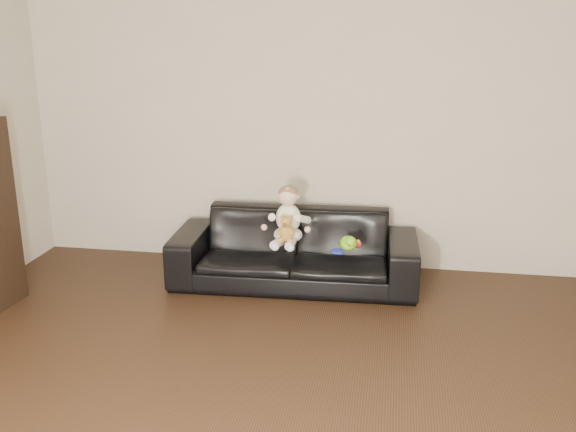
% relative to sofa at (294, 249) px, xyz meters
% --- Properties ---
extents(wall_back, '(5.00, 0.00, 5.00)m').
position_rel_sofa_xyz_m(wall_back, '(0.04, 0.50, 1.01)').
color(wall_back, '#BFB5A1').
rests_on(wall_back, ground).
extents(sofa, '(2.04, 0.86, 0.59)m').
position_rel_sofa_xyz_m(sofa, '(0.00, 0.00, 0.00)').
color(sofa, black).
rests_on(sofa, floor).
extents(baby, '(0.33, 0.40, 0.47)m').
position_rel_sofa_xyz_m(baby, '(-0.04, -0.11, 0.30)').
color(baby, '#F9D3D2').
rests_on(baby, sofa).
extents(teddy_bear, '(0.14, 0.14, 0.21)m').
position_rel_sofa_xyz_m(teddy_bear, '(-0.03, -0.25, 0.25)').
color(teddy_bear, '#A77D2F').
rests_on(teddy_bear, sofa).
extents(toy_green, '(0.14, 0.17, 0.11)m').
position_rel_sofa_xyz_m(toy_green, '(0.46, -0.21, 0.15)').
color(toy_green, '#7AD719').
rests_on(toy_green, sofa).
extents(toy_rattle, '(0.08, 0.08, 0.06)m').
position_rel_sofa_xyz_m(toy_rattle, '(0.53, -0.15, 0.12)').
color(toy_rattle, red).
rests_on(toy_rattle, sofa).
extents(toy_blue_disc, '(0.12, 0.12, 0.01)m').
position_rel_sofa_xyz_m(toy_blue_disc, '(0.38, -0.27, 0.10)').
color(toy_blue_disc, '#182BC4').
rests_on(toy_blue_disc, sofa).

